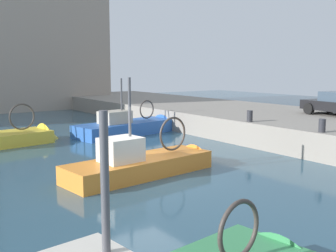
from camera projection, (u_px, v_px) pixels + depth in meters
name	position (u px, v px, depth m)	size (l,w,h in m)	color
water_surface	(143.00, 178.00, 14.28)	(80.00, 80.00, 0.00)	#2D5166
quay_wall	(336.00, 131.00, 20.75)	(9.00, 56.00, 1.20)	gray
fishing_boat_yellow	(1.00, 144.00, 20.03)	(6.49, 2.91, 4.97)	gold
fishing_boat_orange	(148.00, 171.00, 14.82)	(6.56, 2.37, 4.28)	orange
fishing_boat_blue	(131.00, 132.00, 23.74)	(7.06, 3.13, 4.14)	#2D60B7
mooring_bollard_mid	(322.00, 126.00, 16.64)	(0.28, 0.28, 0.55)	#2D2D33
mooring_bollard_north	(250.00, 116.00, 19.88)	(0.28, 0.28, 0.55)	#2D2D33
waterfront_building_central	(44.00, 36.00, 38.39)	(10.88, 6.97, 13.53)	#A39384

